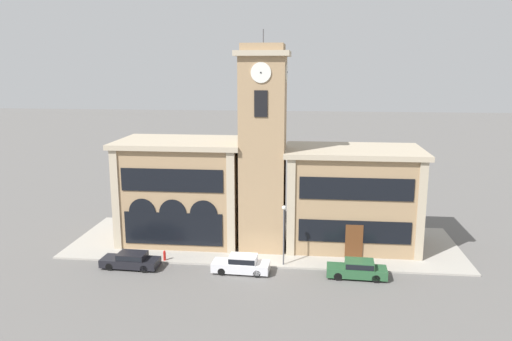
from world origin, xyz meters
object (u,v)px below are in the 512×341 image
(parked_car_far, at_px, (358,269))
(street_lamp, at_px, (284,225))
(parked_car_mid, at_px, (242,264))
(fire_hydrant, at_px, (165,256))
(parked_car_near, at_px, (131,260))

(parked_car_far, xyz_separation_m, street_lamp, (-5.94, 1.69, 2.82))
(parked_car_mid, distance_m, fire_hydrant, 7.04)
(parked_car_near, bearing_deg, parked_car_mid, -177.52)
(fire_hydrant, bearing_deg, parked_car_mid, -12.83)
(street_lamp, distance_m, fire_hydrant, 10.60)
(parked_car_mid, bearing_deg, parked_car_near, 2.48)
(parked_car_near, relative_size, parked_car_far, 1.02)
(parked_car_mid, relative_size, parked_car_far, 0.99)
(street_lamp, xyz_separation_m, fire_hydrant, (-10.16, -0.13, -3.00))
(parked_car_near, distance_m, parked_car_mid, 9.25)
(parked_car_mid, xyz_separation_m, street_lamp, (3.31, 1.69, 2.81))
(parked_car_mid, bearing_deg, fire_hydrant, -10.36)
(parked_car_far, distance_m, fire_hydrant, 16.18)
(parked_car_near, height_order, fire_hydrant, parked_car_near)
(parked_car_near, xyz_separation_m, parked_car_mid, (9.25, 0.00, 0.06))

